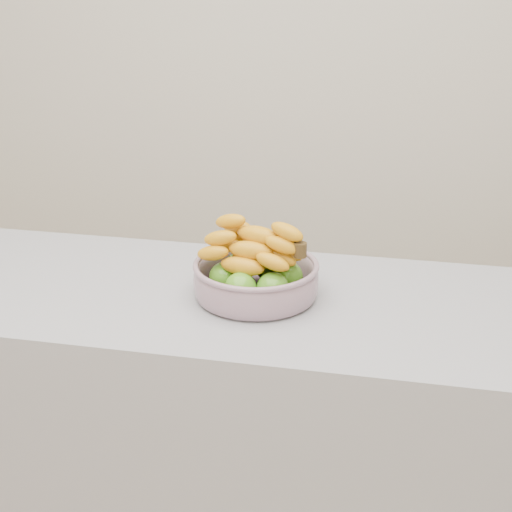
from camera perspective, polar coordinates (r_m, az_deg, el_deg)
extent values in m
cube|color=beige|center=(3.07, 4.21, 17.27)|extent=(4.00, 0.05, 2.70)
cube|color=#A4A3AB|center=(1.90, -3.40, -15.29)|extent=(2.00, 0.60, 0.90)
cylinder|color=#A7B1C8|center=(1.64, 0.00, -3.05)|extent=(0.24, 0.24, 0.01)
torus|color=#A7B1C8|center=(1.61, 0.00, -0.73)|extent=(0.29, 0.29, 0.01)
sphere|color=#468316|center=(1.57, -1.25, -2.63)|extent=(0.07, 0.07, 0.07)
sphere|color=#468316|center=(1.57, 1.35, -2.60)|extent=(0.07, 0.07, 0.07)
sphere|color=#468316|center=(1.63, 2.51, -1.68)|extent=(0.07, 0.07, 0.07)
sphere|color=#468316|center=(1.68, 1.17, -0.85)|extent=(0.07, 0.07, 0.07)
sphere|color=#468316|center=(1.68, -1.26, -0.87)|extent=(0.07, 0.07, 0.07)
sphere|color=#468316|center=(1.62, -2.52, -1.73)|extent=(0.07, 0.07, 0.07)
ellipsoid|color=#FFAF15|center=(1.57, -1.10, -0.82)|extent=(0.19, 0.07, 0.04)
ellipsoid|color=#FFAF15|center=(1.61, -0.30, -0.27)|extent=(0.18, 0.09, 0.04)
ellipsoid|color=#FFAF15|center=(1.65, 0.47, 0.26)|extent=(0.18, 0.11, 0.04)
ellipsoid|color=#FFAF15|center=(1.57, -0.43, 0.46)|extent=(0.18, 0.06, 0.04)
ellipsoid|color=#FFAF15|center=(1.62, 0.42, 1.02)|extent=(0.18, 0.12, 0.04)
ellipsoid|color=#FFAF15|center=(1.58, 0.18, 1.67)|extent=(0.18, 0.09, 0.04)
cylinder|color=#3C2B13|center=(1.54, 3.56, 0.50)|extent=(0.03, 0.03, 0.03)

